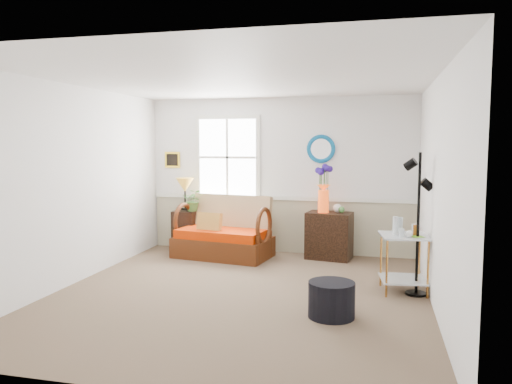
% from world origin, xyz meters
% --- Properties ---
extents(floor, '(4.50, 5.00, 0.01)m').
position_xyz_m(floor, '(0.00, 0.00, 0.00)').
color(floor, brown).
rests_on(floor, ground).
extents(ceiling, '(4.50, 5.00, 0.01)m').
position_xyz_m(ceiling, '(0.00, 0.00, 2.60)').
color(ceiling, white).
rests_on(ceiling, walls).
extents(walls, '(4.51, 5.01, 2.60)m').
position_xyz_m(walls, '(0.00, 0.00, 1.30)').
color(walls, white).
rests_on(walls, floor).
extents(wainscot, '(4.46, 0.02, 0.90)m').
position_xyz_m(wainscot, '(0.00, 2.48, 0.45)').
color(wainscot, '#B3AC8C').
rests_on(wainscot, walls).
extents(chair_rail, '(4.46, 0.04, 0.06)m').
position_xyz_m(chair_rail, '(0.00, 2.47, 0.92)').
color(chair_rail, white).
rests_on(chair_rail, walls).
extents(window, '(1.14, 0.06, 1.44)m').
position_xyz_m(window, '(-0.90, 2.47, 1.60)').
color(window, white).
rests_on(window, walls).
extents(picture, '(0.28, 0.03, 0.28)m').
position_xyz_m(picture, '(-1.92, 2.48, 1.55)').
color(picture, gold).
rests_on(picture, walls).
extents(mirror, '(0.47, 0.07, 0.47)m').
position_xyz_m(mirror, '(0.70, 2.48, 1.75)').
color(mirror, '#0582C4').
rests_on(mirror, walls).
extents(loveseat, '(1.62, 1.07, 0.98)m').
position_xyz_m(loveseat, '(-0.80, 1.88, 0.49)').
color(loveseat, '#4C1D09').
rests_on(loveseat, floor).
extents(throw_pillow, '(0.42, 0.18, 0.41)m').
position_xyz_m(throw_pillow, '(-1.00, 1.77, 0.53)').
color(throw_pillow, '#BB671B').
rests_on(throw_pillow, loveseat).
extents(lamp_stand, '(0.39, 0.39, 0.68)m').
position_xyz_m(lamp_stand, '(-1.59, 2.25, 0.34)').
color(lamp_stand, '#341C0F').
rests_on(lamp_stand, floor).
extents(table_lamp, '(0.35, 0.35, 0.56)m').
position_xyz_m(table_lamp, '(-1.61, 2.27, 0.97)').
color(table_lamp, '#C38B2A').
rests_on(table_lamp, lamp_stand).
extents(potted_plant, '(0.40, 0.43, 0.29)m').
position_xyz_m(potted_plant, '(-1.44, 2.22, 0.83)').
color(potted_plant, '#477E39').
rests_on(potted_plant, lamp_stand).
extents(cabinet, '(0.76, 0.55, 0.75)m').
position_xyz_m(cabinet, '(0.88, 2.17, 0.37)').
color(cabinet, '#341C0F').
rests_on(cabinet, floor).
extents(flower_vase, '(0.24, 0.24, 0.75)m').
position_xyz_m(flower_vase, '(0.79, 2.14, 1.12)').
color(flower_vase, '#E14510').
rests_on(flower_vase, cabinet).
extents(side_table, '(0.64, 0.64, 0.72)m').
position_xyz_m(side_table, '(1.95, 0.58, 0.36)').
color(side_table, '#BE7F34').
rests_on(side_table, floor).
extents(tabletop_items, '(0.51, 0.51, 0.22)m').
position_xyz_m(tabletop_items, '(1.98, 0.58, 0.83)').
color(tabletop_items, silver).
rests_on(tabletop_items, side_table).
extents(floor_lamp, '(0.32, 0.32, 1.74)m').
position_xyz_m(floor_lamp, '(2.10, 0.50, 0.87)').
color(floor_lamp, black).
rests_on(floor_lamp, floor).
extents(ottoman, '(0.51, 0.51, 0.38)m').
position_xyz_m(ottoman, '(1.17, -0.54, 0.19)').
color(ottoman, black).
rests_on(ottoman, floor).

